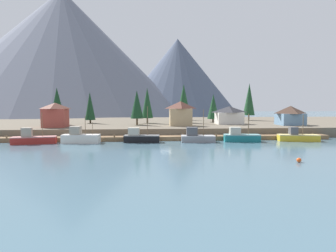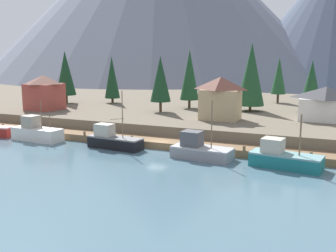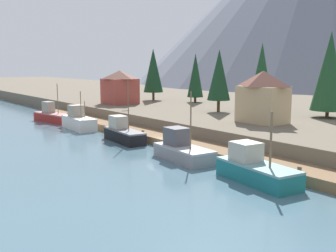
{
  "view_description": "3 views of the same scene",
  "coord_description": "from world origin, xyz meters",
  "px_view_note": "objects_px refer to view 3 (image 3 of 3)",
  "views": [
    {
      "loc": [
        -4.7,
        -66.62,
        9.0
      ],
      "look_at": [
        0.72,
        3.37,
        3.27
      ],
      "focal_mm": 30.74,
      "sensor_mm": 36.0,
      "label": 1
    },
    {
      "loc": [
        22.94,
        -49.27,
        13.23
      ],
      "look_at": [
        0.63,
        2.32,
        2.96
      ],
      "focal_mm": 43.46,
      "sensor_mm": 36.0,
      "label": 2
    },
    {
      "loc": [
        39.98,
        -29.19,
        10.3
      ],
      "look_at": [
        -0.79,
        1.92,
        2.39
      ],
      "focal_mm": 43.44,
      "sensor_mm": 36.0,
      "label": 3
    }
  ],
  "objects_px": {
    "fishing_boat_teal": "(255,169)",
    "house_tan": "(263,96)",
    "fishing_boat_black": "(123,133)",
    "conifer_mid_left": "(195,75)",
    "house_red": "(120,87)",
    "conifer_centre": "(262,72)",
    "conifer_near_right": "(153,70)",
    "conifer_back_right": "(219,75)",
    "fishing_boat_grey": "(182,150)",
    "fishing_boat_red": "(52,116)",
    "fishing_boat_white": "(79,121)",
    "conifer_mid_right": "(330,71)"
  },
  "relations": [
    {
      "from": "house_red",
      "to": "conifer_centre",
      "type": "relative_size",
      "value": 0.58
    },
    {
      "from": "fishing_boat_teal",
      "to": "conifer_back_right",
      "type": "xyz_separation_m",
      "value": [
        -24.4,
        19.28,
        7.32
      ]
    },
    {
      "from": "fishing_boat_grey",
      "to": "conifer_near_right",
      "type": "relative_size",
      "value": 0.72
    },
    {
      "from": "fishing_boat_white",
      "to": "fishing_boat_black",
      "type": "bearing_deg",
      "value": 4.98
    },
    {
      "from": "conifer_back_right",
      "to": "fishing_boat_black",
      "type": "bearing_deg",
      "value": -86.1
    },
    {
      "from": "fishing_boat_white",
      "to": "conifer_back_right",
      "type": "height_order",
      "value": "conifer_back_right"
    },
    {
      "from": "fishing_boat_white",
      "to": "conifer_near_right",
      "type": "bearing_deg",
      "value": 121.14
    },
    {
      "from": "fishing_boat_white",
      "to": "fishing_boat_grey",
      "type": "xyz_separation_m",
      "value": [
        26.2,
        -0.19,
        -0.14
      ]
    },
    {
      "from": "fishing_boat_grey",
      "to": "house_red",
      "type": "distance_m",
      "value": 38.17
    },
    {
      "from": "fishing_boat_white",
      "to": "fishing_boat_teal",
      "type": "bearing_deg",
      "value": 3.74
    },
    {
      "from": "fishing_boat_black",
      "to": "conifer_centre",
      "type": "bearing_deg",
      "value": 91.36
    },
    {
      "from": "fishing_boat_grey",
      "to": "conifer_centre",
      "type": "relative_size",
      "value": 0.7
    },
    {
      "from": "fishing_boat_teal",
      "to": "house_tan",
      "type": "bearing_deg",
      "value": 135.84
    },
    {
      "from": "fishing_boat_black",
      "to": "conifer_back_right",
      "type": "bearing_deg",
      "value": 99.19
    },
    {
      "from": "fishing_boat_grey",
      "to": "house_red",
      "type": "bearing_deg",
      "value": 164.4
    },
    {
      "from": "fishing_boat_black",
      "to": "conifer_mid_right",
      "type": "bearing_deg",
      "value": 68.53
    },
    {
      "from": "house_tan",
      "to": "conifer_mid_left",
      "type": "xyz_separation_m",
      "value": [
        -27.14,
        11.89,
        1.93
      ]
    },
    {
      "from": "house_red",
      "to": "conifer_near_right",
      "type": "bearing_deg",
      "value": 103.44
    },
    {
      "from": "house_red",
      "to": "conifer_near_right",
      "type": "distance_m",
      "value": 10.33
    },
    {
      "from": "fishing_boat_black",
      "to": "conifer_near_right",
      "type": "bearing_deg",
      "value": 143.08
    },
    {
      "from": "house_red",
      "to": "conifer_mid_right",
      "type": "relative_size",
      "value": 0.52
    },
    {
      "from": "fishing_boat_teal",
      "to": "house_tan",
      "type": "relative_size",
      "value": 1.22
    },
    {
      "from": "fishing_boat_white",
      "to": "fishing_boat_black",
      "type": "xyz_separation_m",
      "value": [
        13.33,
        0.18,
        -0.1
      ]
    },
    {
      "from": "conifer_mid_left",
      "to": "fishing_boat_white",
      "type": "bearing_deg",
      "value": -84.03
    },
    {
      "from": "house_tan",
      "to": "conifer_mid_right",
      "type": "distance_m",
      "value": 12.27
    },
    {
      "from": "fishing_boat_red",
      "to": "conifer_near_right",
      "type": "distance_m",
      "value": 24.41
    },
    {
      "from": "conifer_near_right",
      "to": "conifer_mid_left",
      "type": "distance_m",
      "value": 9.74
    },
    {
      "from": "fishing_boat_grey",
      "to": "conifer_centre",
      "type": "height_order",
      "value": "conifer_centre"
    },
    {
      "from": "fishing_boat_red",
      "to": "conifer_mid_left",
      "type": "distance_m",
      "value": 29.05
    },
    {
      "from": "house_tan",
      "to": "house_red",
      "type": "bearing_deg",
      "value": -176.74
    },
    {
      "from": "house_tan",
      "to": "conifer_mid_right",
      "type": "relative_size",
      "value": 0.56
    },
    {
      "from": "fishing_boat_black",
      "to": "conifer_mid_right",
      "type": "xyz_separation_m",
      "value": [
        13.36,
        26.49,
        8.05
      ]
    },
    {
      "from": "fishing_boat_grey",
      "to": "conifer_mid_left",
      "type": "xyz_separation_m",
      "value": [
        -29.02,
        27.14,
        6.82
      ]
    },
    {
      "from": "conifer_centre",
      "to": "house_tan",
      "type": "bearing_deg",
      "value": -49.17
    },
    {
      "from": "house_tan",
      "to": "conifer_centre",
      "type": "bearing_deg",
      "value": 130.83
    },
    {
      "from": "fishing_boat_grey",
      "to": "fishing_boat_black",
      "type": "bearing_deg",
      "value": -176.61
    },
    {
      "from": "fishing_boat_teal",
      "to": "fishing_boat_grey",
      "type": "bearing_deg",
      "value": -173.08
    },
    {
      "from": "fishing_boat_black",
      "to": "conifer_mid_left",
      "type": "bearing_deg",
      "value": 126.38
    },
    {
      "from": "fishing_boat_red",
      "to": "house_tan",
      "type": "bearing_deg",
      "value": 14.71
    },
    {
      "from": "fishing_boat_black",
      "to": "conifer_back_right",
      "type": "relative_size",
      "value": 0.81
    },
    {
      "from": "fishing_boat_grey",
      "to": "conifer_centre",
      "type": "distance_m",
      "value": 29.28
    },
    {
      "from": "conifer_mid_right",
      "to": "conifer_near_right",
      "type": "bearing_deg",
      "value": -174.15
    },
    {
      "from": "fishing_boat_red",
      "to": "fishing_boat_teal",
      "type": "height_order",
      "value": "fishing_boat_red"
    },
    {
      "from": "fishing_boat_teal",
      "to": "conifer_mid_right",
      "type": "bearing_deg",
      "value": 117.44
    },
    {
      "from": "fishing_boat_grey",
      "to": "conifer_mid_right",
      "type": "relative_size",
      "value": 0.63
    },
    {
      "from": "fishing_boat_white",
      "to": "conifer_near_right",
      "type": "height_order",
      "value": "conifer_near_right"
    },
    {
      "from": "fishing_boat_white",
      "to": "fishing_boat_grey",
      "type": "bearing_deg",
      "value": 3.8
    },
    {
      "from": "house_red",
      "to": "conifer_mid_right",
      "type": "xyz_separation_m",
      "value": [
        35.95,
        13.52,
        3.42
      ]
    },
    {
      "from": "fishing_boat_white",
      "to": "conifer_mid_left",
      "type": "distance_m",
      "value": 27.91
    },
    {
      "from": "fishing_boat_black",
      "to": "house_tan",
      "type": "relative_size",
      "value": 1.19
    }
  ]
}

